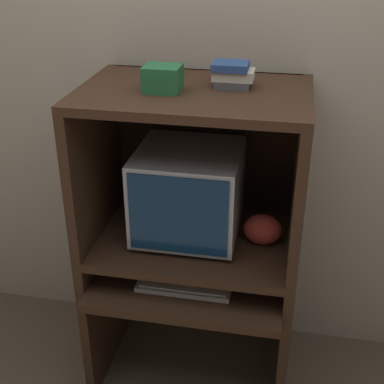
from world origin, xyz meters
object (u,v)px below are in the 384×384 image
Objects in this scene: book_stack at (232,75)px; storage_box at (163,79)px; crt_monitor at (189,192)px; keyboard at (184,286)px; mouse at (249,291)px; snack_bag at (263,230)px.

storage_box is (-0.25, -0.10, -0.00)m from book_stack.
crt_monitor is 0.39m from keyboard.
mouse is at bearing -34.17° from crt_monitor.
keyboard is at bearing -83.99° from crt_monitor.
storage_box reaches higher than mouse.
keyboard is 0.27m from mouse.
storage_box reaches higher than keyboard.
book_stack reaches higher than mouse.
book_stack reaches higher than crt_monitor.
crt_monitor is at bearing 175.91° from snack_bag.
crt_monitor is 2.72× the size of snack_bag.
mouse reaches higher than keyboard.
crt_monitor is 0.52m from storage_box.
crt_monitor reaches higher than keyboard.
crt_monitor is 0.35m from snack_bag.
book_stack is at bearing 119.50° from mouse.
storage_box is (-0.10, 0.13, 0.84)m from keyboard.
mouse is 0.41× the size of book_stack.
snack_bag is at bearing 79.72° from mouse.
book_stack is (0.14, 0.23, 0.84)m from keyboard.
crt_monitor reaches higher than snack_bag.
storage_box is at bearing 127.92° from keyboard.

